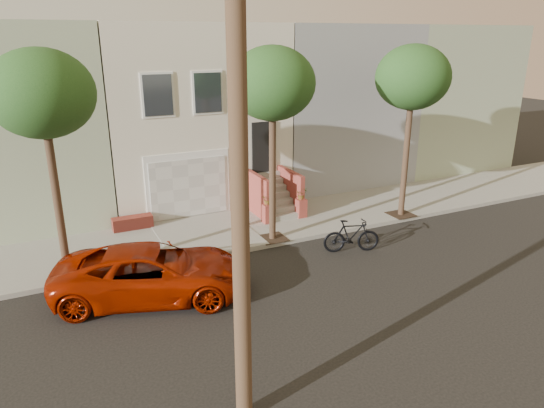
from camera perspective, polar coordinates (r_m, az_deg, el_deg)
name	(u,v)px	position (r m, az deg, el deg)	size (l,w,h in m)	color
ground	(302,301)	(13.45, 3.49, -11.08)	(90.00, 90.00, 0.00)	black
sidewalk	(230,231)	(17.81, -4.88, -3.09)	(40.00, 3.70, 0.15)	gray
house_row	(179,109)	(22.31, -10.63, 10.64)	(33.10, 11.70, 7.00)	beige
tree_left	(42,95)	(14.12, -24.96, 11.26)	(2.70, 2.57, 6.30)	#2D2116
tree_mid	(273,85)	(15.65, 0.06, 13.54)	(2.70, 2.57, 6.30)	#2D2116
tree_right	(413,79)	(18.70, 15.88, 13.71)	(2.70, 2.57, 6.30)	#2D2116
pickup_truck	(153,273)	(13.69, -13.57, -7.68)	(2.35, 5.10, 1.42)	#8D1802
motorcycle	(352,236)	(16.26, 9.13, -3.63)	(0.52, 1.84, 1.11)	black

